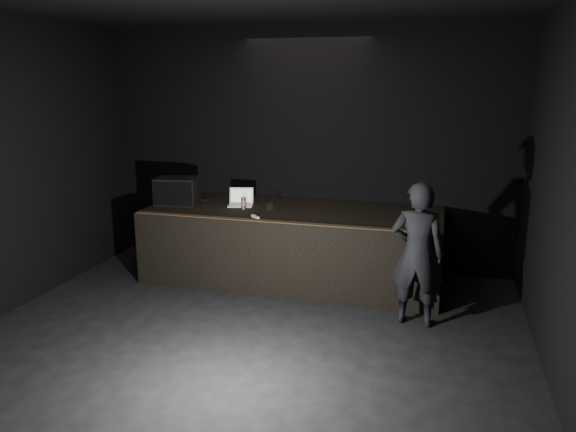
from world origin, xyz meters
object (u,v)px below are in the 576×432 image
(stage_monitor, at_px, (177,191))
(person, at_px, (417,254))
(beer_can, at_px, (244,203))
(stage_riser, at_px, (293,245))
(laptop, at_px, (241,201))

(stage_monitor, bearing_deg, person, -24.53)
(beer_can, distance_m, person, 2.56)
(stage_riser, height_order, beer_can, beer_can)
(laptop, xyz_separation_m, person, (2.51, -1.13, -0.23))
(stage_riser, xyz_separation_m, laptop, (-0.78, 0.08, 0.56))
(stage_riser, height_order, stage_monitor, stage_monitor)
(stage_riser, height_order, laptop, laptop)
(stage_monitor, distance_m, laptop, 0.92)
(beer_can, relative_size, person, 0.10)
(laptop, height_order, beer_can, laptop)
(stage_riser, distance_m, laptop, 0.97)
(stage_monitor, height_order, person, person)
(laptop, height_order, person, person)
(stage_riser, relative_size, person, 2.41)
(stage_riser, relative_size, stage_monitor, 6.29)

